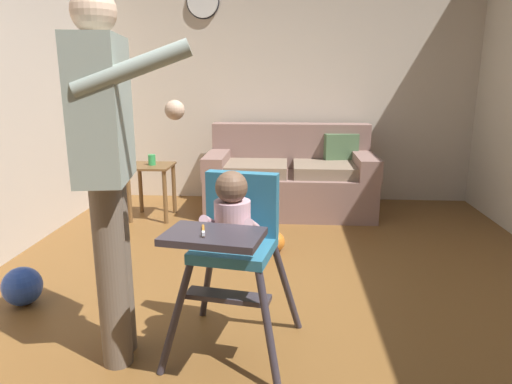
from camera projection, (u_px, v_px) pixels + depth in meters
ground at (276, 337)px, 2.52m from camera, size 5.62×7.23×0.10m
wall_far at (284, 73)px, 4.93m from camera, size 4.82×0.06×2.75m
couch at (291, 178)px, 4.67m from camera, size 1.65×0.86×0.86m
high_chair at (234, 230)px, 2.18m from camera, size 0.70×0.80×0.93m
adult_standing at (107, 164)px, 2.05m from camera, size 0.57×0.50×1.69m
toy_ball at (275, 242)px, 3.61m from camera, size 0.16×0.16×0.16m
toy_ball_second at (22, 286)px, 2.76m from camera, size 0.23×0.23×0.23m
side_table at (152, 179)px, 4.41m from camera, size 0.40×0.40×0.52m
sippy_cup at (152, 160)px, 4.36m from camera, size 0.07×0.07×0.10m
wall_clock at (203, 2)px, 4.77m from camera, size 0.34×0.04×0.34m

